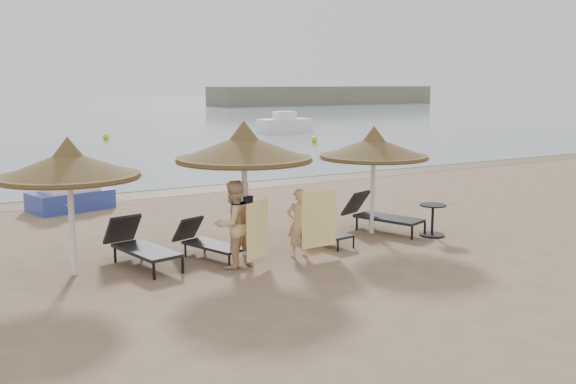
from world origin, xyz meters
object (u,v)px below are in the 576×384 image
object	(u,v)px
lounger_far_left	(139,244)
lounger_near_left	(207,241)
palapa_left	(69,165)
palapa_right	(374,148)
lounger_far_right	(379,214)
pedal_boat	(69,197)
palapa_center	(244,149)
person_right	(299,218)
lounger_near_right	(319,229)
side_table	(432,221)
person_left	(233,217)

from	to	relation	value
lounger_far_left	lounger_near_left	xyz separation A→B (m)	(1.38, -0.21, -0.06)
palapa_left	palapa_right	xyz separation A→B (m)	(7.03, -0.14, -0.02)
lounger_far_right	pedal_boat	bearing A→B (deg)	113.11
palapa_center	lounger_far_right	world-z (taller)	palapa_center
palapa_right	lounger_far_left	size ratio (longest dim) A/B	1.22
lounger_near_left	person_right	bearing A→B (deg)	-47.65
lounger_near_right	side_table	world-z (taller)	side_table
pedal_boat	lounger_far_left	bearing A→B (deg)	-103.44
palapa_left	person_left	xyz separation A→B (m)	(2.84, -1.11, -1.09)
lounger_far_left	side_table	size ratio (longest dim) A/B	2.82
palapa_left	pedal_boat	distance (m)	6.94
lounger_near_right	person_right	size ratio (longest dim) A/B	0.99
palapa_center	palapa_right	bearing A→B (deg)	3.66
palapa_left	person_left	size ratio (longest dim) A/B	1.31
palapa_left	palapa_center	world-z (taller)	palapa_center
person_right	palapa_left	bearing A→B (deg)	-8.10
lounger_near_left	person_right	size ratio (longest dim) A/B	1.11
palapa_left	lounger_far_right	bearing A→B (deg)	-0.12
side_table	pedal_boat	world-z (taller)	pedal_boat
lounger_far_left	pedal_boat	size ratio (longest dim) A/B	0.89
palapa_left	lounger_far_left	size ratio (longest dim) A/B	1.23
lounger_far_left	person_left	bearing A→B (deg)	-47.97
lounger_near_right	person_left	distance (m)	2.78
lounger_near_right	palapa_center	bearing A→B (deg)	173.39
person_right	palapa_center	bearing A→B (deg)	-33.41
lounger_far_left	person_left	world-z (taller)	person_left
palapa_left	side_table	distance (m)	8.34
lounger_far_left	lounger_near_right	distance (m)	4.13
side_table	person_left	distance (m)	5.28
lounger_near_right	person_left	bearing A→B (deg)	-171.22
palapa_center	person_left	size ratio (longest dim) A/B	1.42
side_table	person_left	bearing A→B (deg)	179.85
lounger_near_right	pedal_boat	world-z (taller)	pedal_boat
palapa_right	person_left	xyz separation A→B (m)	(-4.20, -0.97, -1.06)
side_table	person_left	xyz separation A→B (m)	(-5.24, 0.01, 0.65)
lounger_far_left	pedal_boat	distance (m)	6.54
palapa_right	lounger_far_left	world-z (taller)	palapa_right
palapa_center	lounger_far_left	world-z (taller)	palapa_center
lounger_near_right	lounger_near_left	bearing A→B (deg)	168.28
palapa_left	person_left	world-z (taller)	palapa_left
palapa_left	side_table	size ratio (longest dim) A/B	3.48
palapa_right	side_table	bearing A→B (deg)	-43.28
lounger_far_left	person_right	distance (m)	3.30
palapa_left	person_left	distance (m)	3.24
palapa_center	pedal_boat	bearing A→B (deg)	107.15
lounger_near_right	side_table	distance (m)	2.81
lounger_far_left	lounger_near_left	distance (m)	1.40
person_right	lounger_near_left	bearing A→B (deg)	-23.17
palapa_left	lounger_far_left	world-z (taller)	palapa_left
lounger_near_left	side_table	bearing A→B (deg)	-28.42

